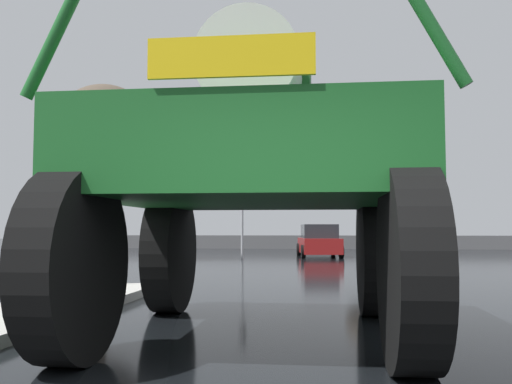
# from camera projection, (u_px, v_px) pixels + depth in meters

# --- Properties ---
(ground_plane) EXTENTS (120.00, 120.00, 0.00)m
(ground_plane) POSITION_uv_depth(u_px,v_px,m) (315.00, 265.00, 20.44)
(ground_plane) COLOR black
(oversize_sprayer) EXTENTS (4.11, 5.28, 4.10)m
(oversize_sprayer) POSITION_uv_depth(u_px,v_px,m) (257.00, 177.00, 6.89)
(oversize_sprayer) COLOR black
(oversize_sprayer) RESTS_ON ground
(sedan_ahead) EXTENTS (2.27, 4.28, 1.52)m
(sedan_ahead) POSITION_uv_depth(u_px,v_px,m) (319.00, 242.00, 26.70)
(sedan_ahead) COLOR maroon
(sedan_ahead) RESTS_ON ground
(traffic_signal_near_left) EXTENTS (0.24, 0.54, 3.62)m
(traffic_signal_near_left) POSITION_uv_depth(u_px,v_px,m) (68.00, 161.00, 11.52)
(traffic_signal_near_left) COLOR #A8AAAF
(traffic_signal_near_left) RESTS_ON ground
(traffic_signal_far_left) EXTENTS (0.24, 0.55, 3.89)m
(traffic_signal_far_left) POSITION_uv_depth(u_px,v_px,m) (243.00, 195.00, 25.36)
(traffic_signal_far_left) COLOR #A8AAAF
(traffic_signal_far_left) RESTS_ON ground
(streetlight_far_left) EXTENTS (2.01, 0.24, 7.45)m
(streetlight_far_left) POSITION_uv_depth(u_px,v_px,m) (155.00, 171.00, 28.28)
(streetlight_far_left) COLOR #A8AAAF
(streetlight_far_left) RESTS_ON ground
(bare_tree_left) EXTENTS (3.73, 3.73, 7.21)m
(bare_tree_left) POSITION_uv_depth(u_px,v_px,m) (105.00, 125.00, 23.31)
(bare_tree_left) COLOR #473828
(bare_tree_left) RESTS_ON ground
(bare_tree_far_center) EXTENTS (2.81, 2.81, 5.32)m
(bare_tree_far_center) POSITION_uv_depth(u_px,v_px,m) (368.00, 182.00, 33.23)
(bare_tree_far_center) COLOR #473828
(bare_tree_far_center) RESTS_ON ground
(roadside_barrier) EXTENTS (28.38, 0.24, 0.90)m
(roadside_barrier) POSITION_uv_depth(u_px,v_px,m) (320.00, 242.00, 38.17)
(roadside_barrier) COLOR #59595B
(roadside_barrier) RESTS_ON ground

